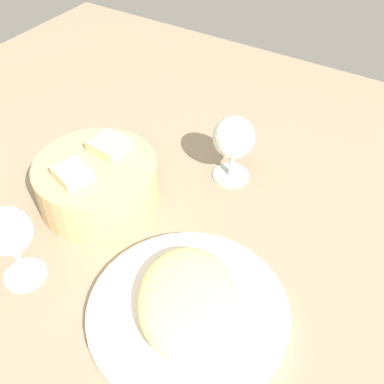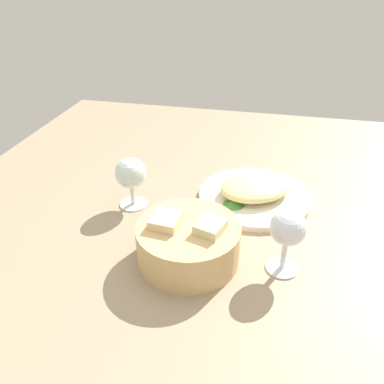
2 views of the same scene
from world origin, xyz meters
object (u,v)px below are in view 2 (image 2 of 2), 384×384
wine_glass_far (287,231)px  bread_basket (188,242)px  wine_glass_near (131,175)px  plate (254,197)px

wine_glass_far → bread_basket: bearing=3.3°
wine_glass_near → bread_basket: bearing=137.1°
plate → wine_glass_near: bearing=17.2°
plate → bread_basket: (10.52, 23.53, 3.28)cm
bread_basket → wine_glass_far: size_ratio=1.53×
plate → bread_basket: bread_basket is taller
plate → wine_glass_far: wine_glass_far is taller
plate → wine_glass_near: wine_glass_near is taller
bread_basket → wine_glass_far: 17.90cm
wine_glass_near → wine_glass_far: bearing=157.1°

